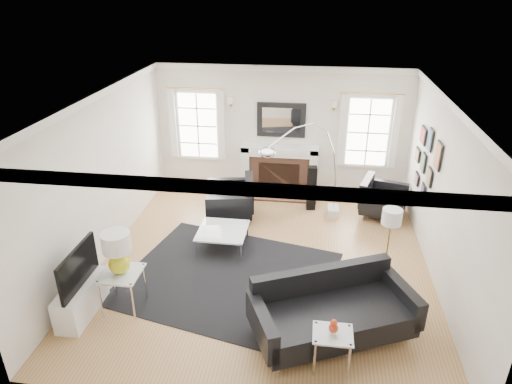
# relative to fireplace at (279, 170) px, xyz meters

# --- Properties ---
(floor) EXTENTS (6.00, 6.00, 0.00)m
(floor) POSITION_rel_fireplace_xyz_m (0.00, -2.79, -0.54)
(floor) COLOR olive
(floor) RESTS_ON ground
(back_wall) EXTENTS (5.50, 0.04, 2.80)m
(back_wall) POSITION_rel_fireplace_xyz_m (0.00, 0.21, 0.86)
(back_wall) COLOR white
(back_wall) RESTS_ON floor
(front_wall) EXTENTS (5.50, 0.04, 2.80)m
(front_wall) POSITION_rel_fireplace_xyz_m (0.00, -5.79, 0.86)
(front_wall) COLOR white
(front_wall) RESTS_ON floor
(left_wall) EXTENTS (0.04, 6.00, 2.80)m
(left_wall) POSITION_rel_fireplace_xyz_m (-2.75, -2.79, 0.86)
(left_wall) COLOR white
(left_wall) RESTS_ON floor
(right_wall) EXTENTS (0.04, 6.00, 2.80)m
(right_wall) POSITION_rel_fireplace_xyz_m (2.75, -2.79, 0.86)
(right_wall) COLOR white
(right_wall) RESTS_ON floor
(ceiling) EXTENTS (5.50, 6.00, 0.02)m
(ceiling) POSITION_rel_fireplace_xyz_m (0.00, -2.79, 2.26)
(ceiling) COLOR white
(ceiling) RESTS_ON back_wall
(crown_molding) EXTENTS (5.50, 6.00, 0.12)m
(crown_molding) POSITION_rel_fireplace_xyz_m (0.00, -2.79, 2.20)
(crown_molding) COLOR white
(crown_molding) RESTS_ON back_wall
(fireplace) EXTENTS (1.70, 0.69, 1.11)m
(fireplace) POSITION_rel_fireplace_xyz_m (0.00, 0.00, 0.00)
(fireplace) COLOR white
(fireplace) RESTS_ON floor
(mantel_mirror) EXTENTS (1.05, 0.07, 0.75)m
(mantel_mirror) POSITION_rel_fireplace_xyz_m (0.00, 0.16, 1.11)
(mantel_mirror) COLOR black
(mantel_mirror) RESTS_ON back_wall
(window_left) EXTENTS (1.24, 0.15, 1.62)m
(window_left) POSITION_rel_fireplace_xyz_m (-1.85, 0.16, 0.92)
(window_left) COLOR white
(window_left) RESTS_ON back_wall
(window_right) EXTENTS (1.24, 0.15, 1.62)m
(window_right) POSITION_rel_fireplace_xyz_m (1.85, 0.16, 0.92)
(window_right) COLOR white
(window_right) RESTS_ON back_wall
(gallery_wall) EXTENTS (0.04, 1.73, 1.29)m
(gallery_wall) POSITION_rel_fireplace_xyz_m (2.72, -1.50, 0.99)
(gallery_wall) COLOR black
(gallery_wall) RESTS_ON right_wall
(tv_unit) EXTENTS (0.35, 1.00, 1.09)m
(tv_unit) POSITION_rel_fireplace_xyz_m (-2.44, -4.49, -0.21)
(tv_unit) COLOR white
(tv_unit) RESTS_ON floor
(area_rug) EXTENTS (3.75, 3.34, 0.01)m
(area_rug) POSITION_rel_fireplace_xyz_m (-0.52, -3.35, -0.54)
(area_rug) COLOR black
(area_rug) RESTS_ON floor
(sofa) EXTENTS (2.36, 1.77, 0.70)m
(sofa) POSITION_rel_fireplace_xyz_m (1.09, -4.42, -0.16)
(sofa) COLOR black
(sofa) RESTS_ON floor
(armchair_left) EXTENTS (1.08, 1.17, 0.69)m
(armchair_left) POSITION_rel_fireplace_xyz_m (-0.82, -1.29, -0.16)
(armchair_left) COLOR black
(armchair_left) RESTS_ON floor
(armchair_right) EXTENTS (1.08, 1.15, 0.64)m
(armchair_right) POSITION_rel_fireplace_xyz_m (2.14, -0.81, -0.19)
(armchair_right) COLOR black
(armchair_right) RESTS_ON floor
(coffee_table) EXTENTS (0.86, 0.86, 0.38)m
(coffee_table) POSITION_rel_fireplace_xyz_m (-0.79, -2.49, -0.19)
(coffee_table) COLOR silver
(coffee_table) RESTS_ON floor
(side_table_left) EXTENTS (0.57, 0.57, 0.62)m
(side_table_left) POSITION_rel_fireplace_xyz_m (-1.89, -4.29, -0.03)
(side_table_left) COLOR silver
(side_table_left) RESTS_ON floor
(nesting_table) EXTENTS (0.49, 0.41, 0.54)m
(nesting_table) POSITION_rel_fireplace_xyz_m (1.10, -5.02, -0.12)
(nesting_table) COLOR silver
(nesting_table) RESTS_ON floor
(gourd_lamp) EXTENTS (0.40, 0.40, 0.64)m
(gourd_lamp) POSITION_rel_fireplace_xyz_m (-1.89, -4.29, 0.45)
(gourd_lamp) COLOR yellow
(gourd_lamp) RESTS_ON side_table_left
(orange_vase) EXTENTS (0.12, 0.12, 0.19)m
(orange_vase) POSITION_rel_fireplace_xyz_m (1.10, -5.02, 0.10)
(orange_vase) COLOR red
(orange_vase) RESTS_ON nesting_table
(arc_floor_lamp) EXTENTS (1.52, 1.41, 2.15)m
(arc_floor_lamp) POSITION_rel_fireplace_xyz_m (0.57, -1.47, 0.62)
(arc_floor_lamp) COLOR silver
(arc_floor_lamp) RESTS_ON floor
(stick_floor_lamp) EXTENTS (0.29, 0.29, 1.43)m
(stick_floor_lamp) POSITION_rel_fireplace_xyz_m (1.91, -3.36, 0.69)
(stick_floor_lamp) COLOR #B98E40
(stick_floor_lamp) RESTS_ON floor
(speaker_tower) EXTENTS (0.21, 0.21, 0.95)m
(speaker_tower) POSITION_rel_fireplace_xyz_m (0.73, -0.69, -0.07)
(speaker_tower) COLOR black
(speaker_tower) RESTS_ON floor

